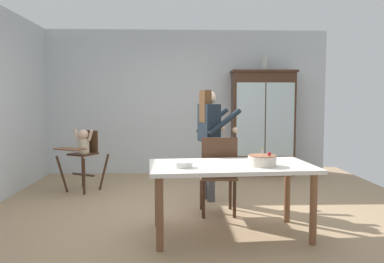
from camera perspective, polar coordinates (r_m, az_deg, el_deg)
The scene contains 10 objects.
ground_plane at distance 5.01m, azimuth -0.05°, elevation -11.56°, with size 6.24×6.24×0.00m, color tan.
wall_back at distance 7.44m, azimuth -0.83°, elevation 4.29°, with size 5.32×0.06×2.70m, color silver.
china_cabinet at distance 7.36m, azimuth 10.28°, elevation 1.28°, with size 1.19×0.48×1.94m.
ceramic_vase at distance 7.38m, azimuth 10.51°, elevation 9.68°, with size 0.13×0.13×0.27m.
high_chair_with_toddler at distance 6.19m, azimuth -15.62°, elevation -2.43°, with size 0.78×0.84×0.95m.
adult_person at distance 5.39m, azimuth 2.56°, elevation 0.07°, with size 0.61×0.60×1.53m.
dining_table at distance 4.05m, azimuth 5.66°, elevation -6.04°, with size 1.71×1.01×0.74m.
birthday_cake at distance 3.97m, azimuth 10.21°, elevation -4.18°, with size 0.28×0.28×0.19m.
serving_bowl at distance 3.83m, azimuth -1.25°, elevation -4.85°, with size 0.18×0.18×0.06m, color silver.
dining_chair_far_side at distance 4.70m, azimuth 3.87°, elevation -5.68°, with size 0.44×0.44×0.96m.
Camera 1 is at (-0.19, -4.81, 1.40)m, focal length 36.55 mm.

